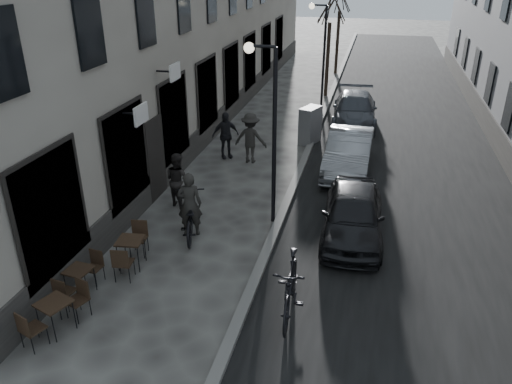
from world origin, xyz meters
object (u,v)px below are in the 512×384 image
at_px(bistro_set_c, 131,250).
at_px(car_far, 355,110).
at_px(tree_near, 331,7).
at_px(bistro_set_a, 56,314).
at_px(streetlamp_far, 321,46).
at_px(pedestrian_near, 178,180).
at_px(utility_cabinet, 310,125).
at_px(bicycle, 190,216).
at_px(moped, 291,286).
at_px(streetlamp_near, 268,117).
at_px(pedestrian_far, 225,135).
at_px(bistro_set_b, 80,279).
at_px(car_mid, 349,152).
at_px(pedestrian_mid, 251,138).
at_px(car_near, 353,214).

xyz_separation_m(bistro_set_c, car_far, (4.71, 13.14, 0.23)).
distance_m(tree_near, bistro_set_a, 21.39).
distance_m(streetlamp_far, pedestrian_near, 12.23).
xyz_separation_m(utility_cabinet, pedestrian_near, (-3.17, -6.68, 0.10)).
bearing_deg(bicycle, moped, 124.48).
relative_size(streetlamp_far, tree_near, 0.89).
height_order(streetlamp_far, tree_near, tree_near).
xyz_separation_m(car_far, moped, (-0.54, -14.00, -0.01)).
xyz_separation_m(bistro_set_a, pedestrian_near, (0.31, 6.06, 0.41)).
height_order(streetlamp_near, car_far, streetlamp_near).
distance_m(streetlamp_far, pedestrian_far, 8.17).
distance_m(streetlamp_near, moped, 4.90).
bearing_deg(bicycle, utility_cabinet, -120.55).
height_order(tree_near, bicycle, tree_near).
bearing_deg(bistro_set_b, car_mid, 65.40).
xyz_separation_m(tree_near, bicycle, (-1.99, -16.27, -4.10)).
height_order(pedestrian_near, car_far, pedestrian_near).
bearing_deg(moped, streetlamp_near, 105.74).
bearing_deg(car_mid, bistro_set_a, -116.21).
distance_m(streetlamp_near, streetlamp_far, 12.00).
height_order(pedestrian_near, car_mid, pedestrian_near).
relative_size(utility_cabinet, pedestrian_near, 0.88).
bearing_deg(streetlamp_near, bistro_set_a, -119.28).
bearing_deg(car_far, bistro_set_a, -110.65).
height_order(tree_near, bistro_set_c, tree_near).
relative_size(bistro_set_c, car_far, 0.33).
relative_size(tree_near, bistro_set_a, 3.76).
bearing_deg(moped, bicycle, 137.06).
bearing_deg(streetlamp_near, pedestrian_mid, 110.08).
height_order(bistro_set_a, moped, moped).
distance_m(pedestrian_near, moped, 6.09).
distance_m(streetlamp_near, pedestrian_mid, 5.16).
distance_m(bistro_set_c, pedestrian_far, 7.75).
distance_m(streetlamp_near, car_near, 3.51).
height_order(streetlamp_far, car_mid, streetlamp_far).
distance_m(pedestrian_near, pedestrian_far, 4.27).
bearing_deg(bistro_set_c, tree_near, 73.57).
bearing_deg(pedestrian_far, pedestrian_mid, -48.15).
relative_size(bistro_set_a, moped, 0.67).
xyz_separation_m(pedestrian_far, car_near, (5.11, -4.95, -0.21)).
xyz_separation_m(bistro_set_b, pedestrian_near, (0.52, 4.81, 0.45)).
bearing_deg(bistro_set_b, pedestrian_far, 92.23).
bearing_deg(car_near, streetlamp_far, 99.49).
distance_m(bistro_set_c, moped, 4.26).
distance_m(bistro_set_a, utility_cabinet, 13.20).
height_order(bistro_set_a, pedestrian_far, pedestrian_far).
distance_m(bicycle, car_near, 4.48).
relative_size(bistro_set_a, car_near, 0.38).
relative_size(streetlamp_far, moped, 2.25).
bearing_deg(streetlamp_near, car_near, -7.99).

